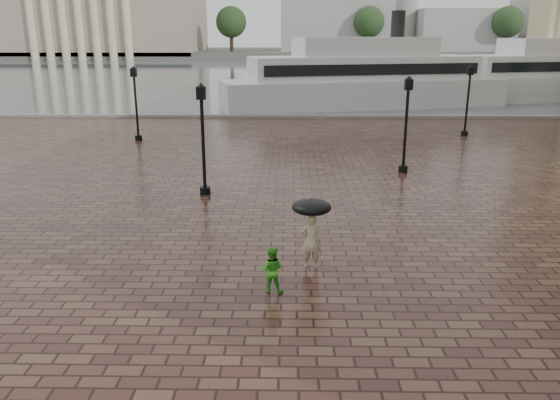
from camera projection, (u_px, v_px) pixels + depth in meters
The scene contains 13 objects.
ground at pixel (393, 312), 13.05m from camera, with size 300.00×300.00×0.00m, color #331B17.
harbour_water at pixel (304, 70), 101.06m from camera, with size 240.00×240.00×0.00m, color #4C585D.
quay_edge at pixel (321, 117), 43.66m from camera, with size 80.00×0.60×0.30m, color slate.
far_shore at pixel (298, 53), 165.82m from camera, with size 300.00×60.00×2.00m, color #4C4C47.
museum at pixel (98, 6), 148.30m from camera, with size 57.00×32.50×26.00m.
distant_skyline at pixel (471, 23), 152.96m from camera, with size 102.50×22.00×33.00m.
far_trees at pixel (300, 22), 142.33m from camera, with size 188.00×8.00×13.50m.
street_lamps at pixel (308, 113), 29.14m from camera, with size 21.44×14.44×4.40m.
adult_pedestrian at pixel (311, 241), 15.32m from camera, with size 0.58×0.38×1.59m, color tan.
child_pedestrian at pixel (272, 270), 13.90m from camera, with size 0.60×0.46×1.23m, color green.
ferry_near at pixel (363, 79), 49.42m from camera, with size 26.34×12.20×8.40m.
ferry_far at pixel (559, 74), 55.37m from camera, with size 25.80×12.01×8.23m.
umbrella at pixel (312, 207), 15.03m from camera, with size 1.10×1.10×1.11m.
Camera 1 is at (-2.49, -11.75, 6.36)m, focal length 35.00 mm.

